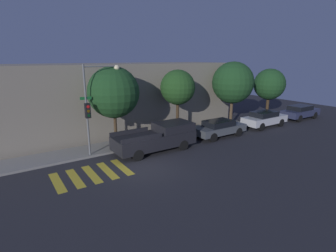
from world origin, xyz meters
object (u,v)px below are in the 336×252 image
Objects in this scene: tree_midblock at (178,88)px; tree_behind_truck at (269,84)px; pickup_truck at (158,137)px; sedan_far_end at (300,112)px; tree_far_end at (233,83)px; traffic_light_pole at (94,99)px; tree_near_corner at (114,92)px; sedan_middle at (264,119)px; sedan_near_corner at (219,128)px.

tree_midblock reaches higher than tree_behind_truck.
pickup_truck reaches higher than sedan_far_end.
tree_midblock reaches higher than sedan_far_end.
tree_midblock is at bearing 180.00° from tree_far_end.
sedan_far_end is at bearing -3.47° from traffic_light_pole.
tree_near_corner is at bearing 180.00° from tree_far_end.
traffic_light_pole is 15.52m from sedan_middle.
pickup_truck reaches higher than sedan_middle.
tree_behind_truck is (14.45, 2.01, 2.62)m from pickup_truck.
tree_far_end is at bearing 30.45° from sedan_near_corner.
sedan_middle is 4.40m from tree_far_end.
tree_near_corner reaches higher than tree_behind_truck.
tree_midblock is at bearing 171.93° from sedan_far_end.
tree_near_corner reaches higher than pickup_truck.
sedan_far_end is 14.64m from tree_midblock.
traffic_light_pole is 6.89m from tree_midblock.
sedan_middle is 5.81m from sedan_far_end.
traffic_light_pole is 18.27m from tree_behind_truck.
pickup_truck is at bearing -146.49° from tree_midblock.
sedan_near_corner is 0.79× the size of tree_near_corner.
tree_far_end is at bearing -0.00° from tree_near_corner.
sedan_far_end is 0.85× the size of tree_midblock.
sedan_near_corner is at bearing 180.00° from sedan_middle.
tree_near_corner is (-2.24, 2.01, 3.00)m from pickup_truck.
tree_behind_truck is at bearing 7.91° from pickup_truck.
tree_behind_truck reaches higher than sedan_far_end.
sedan_middle is 14.11m from tree_near_corner.
tree_far_end reaches higher than sedan_near_corner.
tree_midblock is (-2.68, 2.01, 3.19)m from sedan_near_corner.
tree_far_end reaches higher than traffic_light_pole.
traffic_light_pole is 1.29× the size of sedan_far_end.
sedan_far_end is at bearing -13.97° from tree_far_end.
pickup_truck is (3.81, -1.27, -2.76)m from traffic_light_pole.
sedan_far_end is at bearing -0.00° from sedan_near_corner.
tree_far_end reaches higher than tree_behind_truck.
sedan_near_corner is at bearing -36.86° from tree_midblock.
sedan_far_end is at bearing -5.90° from tree_near_corner.
tree_far_end is 1.14× the size of tree_behind_truck.
pickup_truck is 0.96× the size of tree_far_end.
tree_near_corner reaches higher than tree_midblock.
tree_midblock is (6.84, 0.73, 0.24)m from traffic_light_pole.
tree_midblock reaches higher than sedan_near_corner.
traffic_light_pole is 0.99× the size of tree_far_end.
tree_far_end is (3.41, 2.01, 3.25)m from sedan_near_corner.
traffic_light_pole is at bearing 175.21° from sedan_middle.
pickup_truck reaches higher than sedan_near_corner.
tree_far_end reaches higher than sedan_far_end.
sedan_far_end is 0.88× the size of tree_behind_truck.
pickup_truck is at bearing -167.59° from tree_far_end.
traffic_light_pole reaches higher than tree_near_corner.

